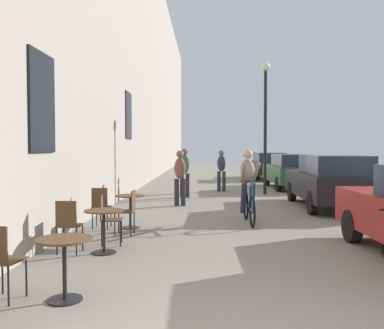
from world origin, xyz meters
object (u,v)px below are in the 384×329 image
(cafe_chair_far_toward_street, at_px, (128,209))
(pedestrian_near, at_px, (180,175))
(cafe_chair_far_toward_wall, at_px, (101,205))
(parked_car_second, at_px, (330,181))
(pedestrian_mid, at_px, (185,170))
(street_lamp, at_px, (265,111))
(cafe_table_mid, at_px, (104,222))
(cafe_chair_mid_toward_wall, at_px, (107,216))
(cafe_chair_mid_toward_street, at_px, (68,223))
(cyclist_on_bicycle, at_px, (248,188))
(pedestrian_far, at_px, (221,168))
(parked_car_fourth, at_px, (268,165))
(cafe_table_far, at_px, (130,204))
(parked_car_third, at_px, (291,171))
(cafe_table_near, at_px, (64,256))
(cafe_chair_near_toward_street, at_px, (0,257))

(cafe_chair_far_toward_street, relative_size, pedestrian_near, 0.54)
(pedestrian_near, bearing_deg, cafe_chair_far_toward_wall, -112.78)
(cafe_chair_far_toward_wall, xyz_separation_m, parked_car_second, (5.89, 3.29, 0.28))
(pedestrian_mid, bearing_deg, street_lamp, 20.69)
(cafe_table_mid, distance_m, cafe_chair_mid_toward_wall, 0.59)
(cafe_chair_mid_toward_street, relative_size, cafe_chair_far_toward_street, 1.00)
(pedestrian_mid, bearing_deg, cafe_chair_far_toward_wall, -105.29)
(cyclist_on_bicycle, distance_m, pedestrian_far, 6.82)
(cafe_chair_mid_toward_wall, relative_size, parked_car_fourth, 0.21)
(cafe_table_far, relative_size, parked_car_fourth, 0.17)
(cafe_chair_far_toward_street, bearing_deg, cafe_table_mid, -95.06)
(cafe_chair_far_toward_wall, height_order, parked_car_third, parked_car_third)
(parked_car_third, relative_size, parked_car_fourth, 1.01)
(cafe_chair_far_toward_wall, height_order, pedestrian_far, pedestrian_far)
(cafe_chair_mid_toward_street, bearing_deg, cafe_table_far, 74.36)
(parked_car_second, height_order, parked_car_third, parked_car_second)
(pedestrian_far, distance_m, parked_car_third, 3.28)
(parked_car_second, bearing_deg, cafe_table_near, -124.84)
(cafe_chair_near_toward_street, xyz_separation_m, pedestrian_far, (2.99, 12.08, 0.41))
(cafe_chair_mid_toward_street, bearing_deg, cafe_table_near, -73.10)
(cafe_chair_near_toward_street, bearing_deg, street_lamp, 67.65)
(cafe_chair_near_toward_street, distance_m, parked_car_second, 9.68)
(cafe_table_near, bearing_deg, street_lamp, 70.70)
(cafe_chair_near_toward_street, xyz_separation_m, pedestrian_near, (1.58, 7.93, 0.42))
(cafe_chair_far_toward_street, height_order, parked_car_third, parked_car_third)
(cafe_table_mid, distance_m, cafe_chair_far_toward_wall, 2.17)
(cyclist_on_bicycle, height_order, street_lamp, street_lamp)
(pedestrian_far, bearing_deg, pedestrian_mid, -123.58)
(cafe_chair_near_toward_street, bearing_deg, cafe_table_near, 6.04)
(cafe_chair_mid_toward_street, height_order, cafe_table_far, cafe_chair_mid_toward_street)
(cafe_table_far, xyz_separation_m, pedestrian_near, (0.88, 3.51, 0.42))
(pedestrian_near, distance_m, pedestrian_mid, 2.10)
(cafe_table_mid, distance_m, pedestrian_mid, 7.85)
(cyclist_on_bicycle, bearing_deg, parked_car_second, 41.94)
(cafe_chair_mid_toward_wall, xyz_separation_m, parked_car_second, (5.40, 4.80, 0.28))
(cafe_table_near, relative_size, cafe_chair_far_toward_wall, 0.81)
(parked_car_second, bearing_deg, cafe_table_mid, -134.67)
(pedestrian_near, xyz_separation_m, street_lamp, (3.00, 3.21, 2.17))
(cafe_chair_far_toward_street, bearing_deg, street_lamp, 62.75)
(cafe_table_far, height_order, cafe_chair_far_toward_wall, cafe_chair_far_toward_wall)
(cafe_table_near, relative_size, cafe_chair_near_toward_street, 0.81)
(cafe_chair_near_toward_street, relative_size, cafe_table_mid, 1.24)
(cafe_chair_near_toward_street, relative_size, street_lamp, 0.18)
(pedestrian_mid, distance_m, parked_car_second, 4.96)
(cafe_chair_far_toward_street, height_order, parked_car_second, parked_car_second)
(cafe_chair_mid_toward_wall, xyz_separation_m, cyclist_on_bicycle, (2.78, 2.45, 0.29))
(pedestrian_near, distance_m, pedestrian_far, 4.39)
(cafe_table_near, distance_m, cafe_chair_far_toward_wall, 4.31)
(street_lamp, height_order, parked_car_fourth, street_lamp)
(cyclist_on_bicycle, height_order, parked_car_third, cyclist_on_bicycle)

